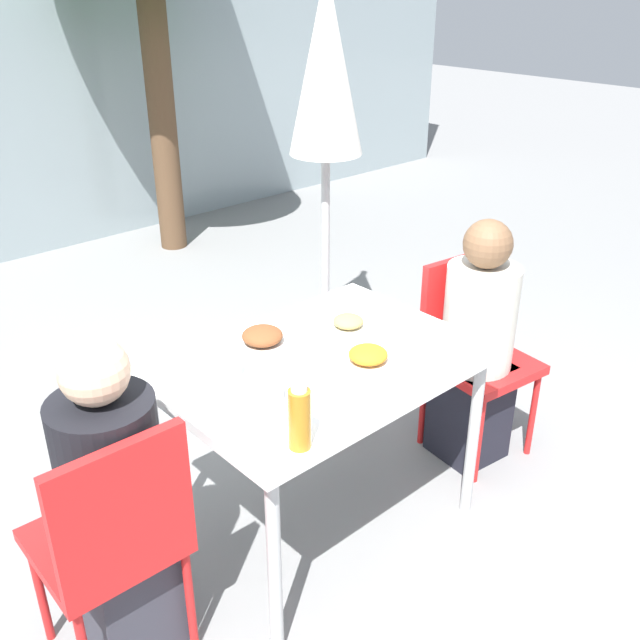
# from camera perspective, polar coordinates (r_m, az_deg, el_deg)

# --- Properties ---
(ground_plane) EXTENTS (24.00, 24.00, 0.00)m
(ground_plane) POSITION_cam_1_polar(r_m,az_deg,el_deg) (2.94, 0.00, -15.89)
(ground_plane) COLOR gray
(dining_table) EXTENTS (1.11, 0.79, 0.75)m
(dining_table) POSITION_cam_1_polar(r_m,az_deg,el_deg) (2.53, 0.00, -4.47)
(dining_table) COLOR white
(dining_table) RESTS_ON ground
(chair_left) EXTENTS (0.41, 0.41, 0.88)m
(chair_left) POSITION_cam_1_polar(r_m,az_deg,el_deg) (2.21, -16.19, -16.14)
(chair_left) COLOR red
(chair_left) RESTS_ON ground
(person_left) EXTENTS (0.31, 0.31, 1.10)m
(person_left) POSITION_cam_1_polar(r_m,az_deg,el_deg) (2.28, -15.96, -14.43)
(person_left) COLOR #383842
(person_left) RESTS_ON ground
(chair_right) EXTENTS (0.45, 0.45, 0.88)m
(chair_right) POSITION_cam_1_polar(r_m,az_deg,el_deg) (3.17, 11.95, -1.68)
(chair_right) COLOR red
(chair_right) RESTS_ON ground
(person_right) EXTENTS (0.30, 0.30, 1.10)m
(person_right) POSITION_cam_1_polar(r_m,az_deg,el_deg) (3.09, 12.38, -2.37)
(person_right) COLOR black
(person_right) RESTS_ON ground
(closed_umbrella) EXTENTS (0.36, 0.36, 2.00)m
(closed_umbrella) POSITION_cam_1_polar(r_m,az_deg,el_deg) (3.53, 0.48, 18.21)
(closed_umbrella) COLOR #333333
(closed_umbrella) RESTS_ON ground
(plate_0) EXTENTS (0.27, 0.27, 0.07)m
(plate_0) POSITION_cam_1_polar(r_m,az_deg,el_deg) (2.57, -4.62, -1.57)
(plate_0) COLOR white
(plate_0) RESTS_ON dining_table
(plate_1) EXTENTS (0.24, 0.24, 0.07)m
(plate_1) POSITION_cam_1_polar(r_m,az_deg,el_deg) (2.45, 3.86, -3.09)
(plate_1) COLOR white
(plate_1) RESTS_ON dining_table
(plate_2) EXTENTS (0.21, 0.21, 0.06)m
(plate_2) POSITION_cam_1_polar(r_m,az_deg,el_deg) (2.68, 2.26, -0.39)
(plate_2) COLOR white
(plate_2) RESTS_ON dining_table
(bottle) EXTENTS (0.07, 0.07, 0.20)m
(bottle) POSITION_cam_1_polar(r_m,az_deg,el_deg) (2.01, -1.65, -7.83)
(bottle) COLOR #B7751E
(bottle) RESTS_ON dining_table
(drinking_cup) EXTENTS (0.07, 0.07, 0.09)m
(drinking_cup) POSITION_cam_1_polar(r_m,az_deg,el_deg) (2.38, -7.23, -3.62)
(drinking_cup) COLOR white
(drinking_cup) RESTS_ON dining_table
(salad_bowl) EXTENTS (0.16, 0.16, 0.05)m
(salad_bowl) POSITION_cam_1_polar(r_m,az_deg,el_deg) (2.27, -4.94, -5.87)
(salad_bowl) COLOR white
(salad_bowl) RESTS_ON dining_table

